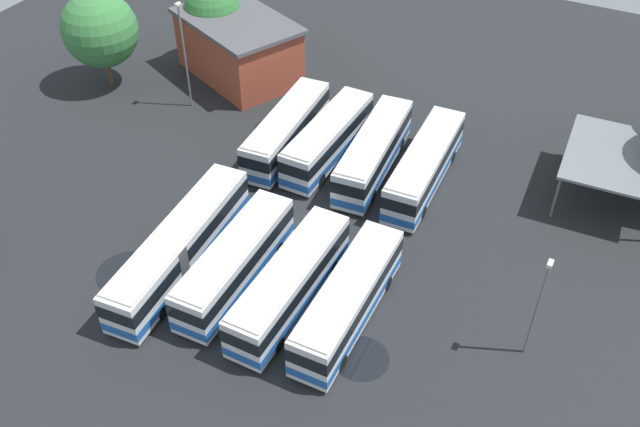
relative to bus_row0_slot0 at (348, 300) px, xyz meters
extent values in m
plane|color=black|center=(7.15, 6.37, -1.83)|extent=(93.93, 93.93, 0.00)
cube|color=silver|center=(-0.01, 0.00, -0.02)|extent=(11.34, 2.84, 3.02)
cube|color=beige|center=(-0.01, 0.00, 1.56)|extent=(10.89, 2.62, 0.14)
cube|color=black|center=(-0.01, 0.00, 0.46)|extent=(11.40, 2.88, 0.97)
cube|color=#1E56A8|center=(-0.01, 0.00, -0.87)|extent=(11.40, 2.88, 0.60)
cube|color=black|center=(5.65, 0.13, 0.56)|extent=(0.11, 2.12, 1.11)
cylinder|color=black|center=(3.47, 1.27, -1.33)|extent=(1.01, 0.32, 1.00)
cylinder|color=black|center=(3.52, -1.11, -1.33)|extent=(1.01, 0.32, 1.00)
cylinder|color=black|center=(-3.53, 1.11, -1.33)|extent=(1.01, 0.32, 1.00)
cylinder|color=black|center=(-3.48, -1.27, -1.33)|extent=(1.01, 0.32, 1.00)
cube|color=silver|center=(-0.44, 3.82, -0.02)|extent=(11.52, 2.61, 3.02)
cube|color=beige|center=(-0.44, 3.82, 1.56)|extent=(11.06, 2.41, 0.14)
cube|color=black|center=(-0.44, 3.82, 0.46)|extent=(11.58, 2.65, 0.97)
cube|color=#1E56A8|center=(-0.44, 3.82, -0.87)|extent=(11.58, 2.65, 0.60)
cube|color=black|center=(5.33, 3.81, 0.56)|extent=(0.06, 2.12, 1.11)
cylinder|color=black|center=(3.13, 5.01, -1.33)|extent=(1.00, 0.30, 1.00)
cylinder|color=black|center=(3.13, 2.63, -1.33)|extent=(1.00, 0.30, 1.00)
cylinder|color=black|center=(-4.01, 5.02, -1.33)|extent=(1.00, 0.30, 1.00)
cylinder|color=black|center=(-4.01, 2.64, -1.33)|extent=(1.00, 0.30, 1.00)
cube|color=silver|center=(-0.44, 7.86, -0.02)|extent=(11.27, 2.94, 3.02)
cube|color=beige|center=(-0.44, 7.86, 1.56)|extent=(10.82, 2.72, 0.14)
cube|color=black|center=(-0.44, 7.86, 0.46)|extent=(11.33, 2.98, 0.97)
cube|color=#1E56A8|center=(-0.44, 7.86, -0.87)|extent=(11.33, 2.98, 0.60)
cube|color=black|center=(5.17, 8.03, 0.56)|extent=(0.13, 2.12, 1.11)
cylinder|color=black|center=(3.00, 9.16, -1.33)|extent=(1.01, 0.33, 1.00)
cylinder|color=black|center=(3.07, 6.77, -1.33)|extent=(1.01, 0.33, 1.00)
cylinder|color=black|center=(-3.94, 8.94, -1.33)|extent=(1.01, 0.33, 1.00)
cylinder|color=black|center=(-3.87, 6.56, -1.33)|extent=(1.01, 0.33, 1.00)
cube|color=silver|center=(-0.84, 11.87, -0.02)|extent=(14.41, 3.73, 3.02)
cube|color=beige|center=(-0.84, 11.87, 1.56)|extent=(13.83, 3.48, 0.14)
cube|color=black|center=(-0.84, 11.87, 0.46)|extent=(14.49, 3.78, 0.97)
cube|color=#1E56A8|center=(-0.84, 11.87, -0.87)|extent=(14.49, 3.78, 0.60)
cube|color=black|center=(6.28, 12.44, 0.56)|extent=(0.23, 2.12, 1.11)
cube|color=#47474C|center=(-2.40, 11.74, -0.02)|extent=(1.11, 2.71, 2.90)
cylinder|color=black|center=(3.47, 13.41, -1.33)|extent=(1.02, 0.38, 1.00)
cylinder|color=black|center=(3.66, 11.04, -1.33)|extent=(1.02, 0.38, 1.00)
cylinder|color=black|center=(-5.34, 12.70, -1.33)|extent=(1.02, 0.38, 1.00)
cylinder|color=black|center=(-5.15, 10.32, -1.33)|extent=(1.02, 0.38, 1.00)
cube|color=silver|center=(14.90, 0.80, -0.02)|extent=(12.13, 3.20, 3.02)
cube|color=beige|center=(14.90, 0.80, 1.56)|extent=(11.63, 2.97, 0.14)
cube|color=black|center=(14.90, 0.80, 0.46)|extent=(12.19, 3.24, 0.97)
cube|color=#1E56A8|center=(14.90, 0.80, -0.87)|extent=(12.19, 3.24, 0.60)
cube|color=black|center=(20.91, 1.11, 0.56)|extent=(0.17, 2.12, 1.11)
cylinder|color=black|center=(18.56, 2.18, -1.33)|extent=(1.01, 0.35, 1.00)
cylinder|color=black|center=(18.68, -0.20, -1.33)|extent=(1.01, 0.35, 1.00)
cylinder|color=black|center=(11.13, 1.80, -1.33)|extent=(1.01, 0.35, 1.00)
cylinder|color=black|center=(11.25, -0.58, -1.33)|extent=(1.01, 0.35, 1.00)
cube|color=silver|center=(14.74, 4.95, -0.02)|extent=(11.94, 3.69, 3.02)
cube|color=beige|center=(14.74, 4.95, 1.56)|extent=(11.45, 3.44, 0.14)
cube|color=black|center=(14.74, 4.95, 0.46)|extent=(12.00, 3.73, 0.97)
cube|color=#1E56A8|center=(14.74, 4.95, -0.87)|extent=(12.00, 3.73, 0.60)
cube|color=black|center=(20.60, 5.50, 0.56)|extent=(0.26, 2.12, 1.11)
cylinder|color=black|center=(18.25, 6.48, -1.33)|extent=(1.02, 0.39, 1.00)
cylinder|color=black|center=(18.48, 4.11, -1.33)|extent=(1.02, 0.39, 1.00)
cylinder|color=black|center=(11.00, 5.79, -1.33)|extent=(1.02, 0.39, 1.00)
cylinder|color=black|center=(11.23, 3.42, -1.33)|extent=(1.02, 0.39, 1.00)
cube|color=silver|center=(14.68, 8.87, -0.02)|extent=(11.22, 2.68, 3.02)
cube|color=beige|center=(14.68, 8.87, 1.56)|extent=(10.77, 2.47, 0.14)
cube|color=black|center=(14.68, 8.87, 0.46)|extent=(11.28, 2.72, 0.97)
cube|color=#1E56A8|center=(14.68, 8.87, -0.87)|extent=(11.28, 2.72, 0.60)
cube|color=black|center=(20.29, 8.83, 0.56)|extent=(0.08, 2.12, 1.11)
cylinder|color=black|center=(18.16, 10.04, -1.33)|extent=(1.00, 0.31, 1.00)
cylinder|color=black|center=(18.14, 7.66, -1.33)|extent=(1.00, 0.31, 1.00)
cylinder|color=black|center=(11.21, 10.09, -1.33)|extent=(1.00, 0.31, 1.00)
cylinder|color=black|center=(11.19, 7.71, -1.33)|extent=(1.00, 0.31, 1.00)
cube|color=silver|center=(14.22, 12.39, -0.02)|extent=(11.80, 3.51, 3.02)
cube|color=beige|center=(14.22, 12.39, 1.56)|extent=(11.32, 3.27, 0.14)
cube|color=black|center=(14.22, 12.39, 0.46)|extent=(11.86, 3.55, 0.97)
cube|color=#1E56A8|center=(14.22, 12.39, -0.87)|extent=(11.86, 3.55, 0.60)
cube|color=black|center=(20.03, 12.85, 0.56)|extent=(0.23, 2.12, 1.11)
cylinder|color=black|center=(17.72, 13.86, -1.33)|extent=(1.02, 0.38, 1.00)
cylinder|color=black|center=(17.91, 11.49, -1.33)|extent=(1.02, 0.38, 1.00)
cylinder|color=black|center=(10.53, 13.29, -1.33)|extent=(1.02, 0.38, 1.00)
cylinder|color=black|center=(10.72, 10.91, -1.33)|extent=(1.02, 0.38, 1.00)
cube|color=#99422D|center=(22.74, 22.32, 0.82)|extent=(10.95, 12.98, 5.31)
cube|color=#4C4C51|center=(22.74, 22.32, 3.66)|extent=(11.61, 13.76, 0.36)
cube|color=black|center=(24.99, 27.38, -0.73)|extent=(1.67, 0.79, 2.20)
cube|color=slate|center=(19.97, -11.85, 1.81)|extent=(9.19, 7.46, 0.20)
cylinder|color=#59595B|center=(23.93, -8.44, -0.06)|extent=(0.20, 0.20, 3.54)
cylinder|color=#59595B|center=(15.70, -8.86, -0.06)|extent=(0.20, 0.20, 3.54)
cylinder|color=slate|center=(2.61, -10.40, 1.77)|extent=(0.16, 0.16, 7.21)
cube|color=silver|center=(2.61, -10.40, 5.56)|extent=(0.56, 0.28, 0.20)
cylinder|color=slate|center=(15.99, 23.22, 2.83)|extent=(0.16, 0.16, 9.34)
cube|color=silver|center=(15.99, 23.22, 7.68)|extent=(0.56, 0.28, 0.20)
cylinder|color=brown|center=(23.99, 25.80, -0.42)|extent=(0.44, 0.44, 2.82)
sphere|color=#2D6B33|center=(23.99, 25.80, 3.25)|extent=(5.33, 5.33, 5.33)
cylinder|color=brown|center=(15.64, 32.07, -0.53)|extent=(0.44, 0.44, 2.61)
sphere|color=#387A3D|center=(15.64, 32.07, 3.64)|extent=(6.73, 6.73, 6.73)
cylinder|color=black|center=(-2.34, -2.02, -1.83)|extent=(3.38, 3.38, 0.01)
cylinder|color=black|center=(16.08, 15.38, -1.83)|extent=(2.33, 2.33, 0.01)
cylinder|color=black|center=(-3.16, 14.84, -1.83)|extent=(4.12, 4.12, 0.01)
camera|label=1|loc=(-26.12, -11.68, 31.53)|focal=39.13mm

